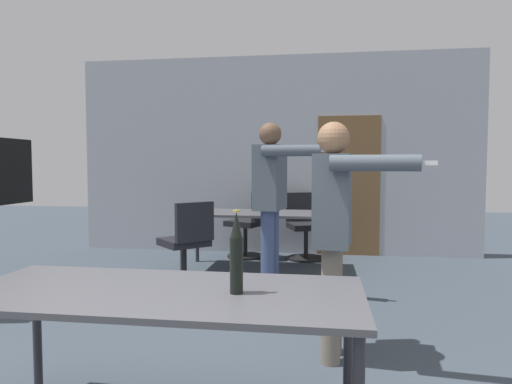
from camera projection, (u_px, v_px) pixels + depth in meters
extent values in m
cube|color=#A3A8B2|center=(275.00, 155.00, 6.88)|extent=(6.01, 0.10, 2.96)
cube|color=brown|center=(349.00, 186.00, 6.69)|extent=(0.90, 0.02, 2.05)
cube|color=#4C4C51|center=(163.00, 293.00, 2.20)|extent=(1.92, 0.81, 0.03)
cylinder|color=#2D2D33|center=(37.00, 332.00, 2.69)|extent=(0.05, 0.05, 0.70)
cylinder|color=#2D2D33|center=(348.00, 350.00, 2.43)|extent=(0.05, 0.05, 0.70)
cube|color=#4C4C51|center=(256.00, 213.00, 5.78)|extent=(1.86, 0.80, 0.03)
cylinder|color=#2D2D33|center=(182.00, 245.00, 5.60)|extent=(0.05, 0.05, 0.70)
cylinder|color=#2D2D33|center=(325.00, 249.00, 5.34)|extent=(0.05, 0.05, 0.70)
cylinder|color=#2D2D33|center=(197.00, 236.00, 6.27)|extent=(0.05, 0.05, 0.70)
cylinder|color=#2D2D33|center=(325.00, 239.00, 6.02)|extent=(0.05, 0.05, 0.70)
cylinder|color=slate|center=(333.00, 298.00, 3.22)|extent=(0.13, 0.13, 0.79)
cylinder|color=slate|center=(331.00, 306.00, 3.05)|extent=(0.13, 0.13, 0.79)
cube|color=#4C5660|center=(333.00, 200.00, 3.09)|extent=(0.28, 0.44, 0.62)
sphere|color=#936B4C|center=(334.00, 138.00, 3.07)|extent=(0.22, 0.22, 0.22)
cylinder|color=#4C5660|center=(336.00, 200.00, 3.34)|extent=(0.10, 0.10, 0.54)
cylinder|color=#4C5660|center=(374.00, 163.00, 2.76)|extent=(0.54, 0.16, 0.10)
cube|color=white|center=(427.00, 163.00, 2.68)|extent=(0.12, 0.05, 0.03)
cylinder|color=#3D4C75|center=(272.00, 248.00, 4.96)|extent=(0.14, 0.14, 0.86)
cylinder|color=#3D4C75|center=(267.00, 251.00, 4.78)|extent=(0.14, 0.14, 0.86)
cube|color=#4C5660|center=(270.00, 177.00, 4.82)|extent=(0.33, 0.50, 0.68)
sphere|color=brown|center=(270.00, 134.00, 4.80)|extent=(0.24, 0.24, 0.24)
cylinder|color=#4C5660|center=(277.00, 179.00, 5.10)|extent=(0.11, 0.11, 0.59)
cylinder|color=#4C5660|center=(291.00, 151.00, 4.45)|extent=(0.60, 0.20, 0.11)
cube|color=white|center=(324.00, 150.00, 4.35)|extent=(0.12, 0.05, 0.03)
cylinder|color=black|center=(245.00, 256.00, 6.60)|extent=(0.52, 0.52, 0.03)
cylinder|color=black|center=(245.00, 240.00, 6.58)|extent=(0.06, 0.06, 0.43)
cube|color=black|center=(245.00, 223.00, 6.57)|extent=(0.60, 0.60, 0.08)
cube|color=black|center=(261.00, 206.00, 6.42)|extent=(0.22, 0.43, 0.42)
cylinder|color=black|center=(184.00, 283.00, 5.09)|extent=(0.52, 0.52, 0.03)
cylinder|color=black|center=(184.00, 264.00, 5.08)|extent=(0.06, 0.06, 0.41)
cube|color=black|center=(184.00, 242.00, 5.06)|extent=(0.65, 0.65, 0.08)
cube|color=black|center=(195.00, 222.00, 4.84)|extent=(0.36, 0.35, 0.42)
cylinder|color=black|center=(306.00, 258.00, 6.44)|extent=(0.52, 0.52, 0.03)
cylinder|color=black|center=(306.00, 243.00, 6.43)|extent=(0.06, 0.06, 0.40)
cube|color=black|center=(306.00, 226.00, 6.42)|extent=(0.59, 0.59, 0.08)
cube|color=black|center=(301.00, 207.00, 6.66)|extent=(0.43, 0.21, 0.42)
cylinder|color=black|center=(236.00, 265.00, 2.13)|extent=(0.06, 0.06, 0.26)
cone|color=black|center=(236.00, 225.00, 2.12)|extent=(0.06, 0.06, 0.12)
cylinder|color=gold|center=(236.00, 211.00, 2.12)|extent=(0.03, 0.03, 0.01)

